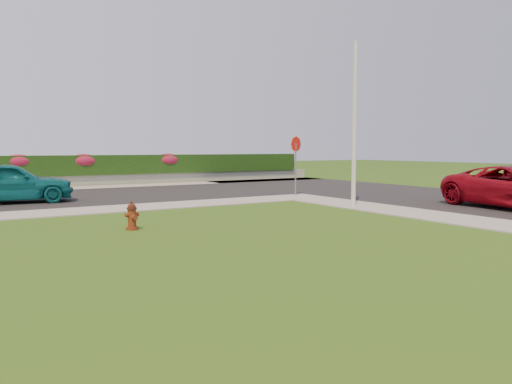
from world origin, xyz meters
TOP-DOWN VIEW (x-y plane):
  - ground at (0.00, 0.00)m, footprint 120.00×120.00m
  - street_right at (12.00, 4.00)m, footprint 8.00×32.00m
  - curb_corner at (7.00, 9.00)m, footprint 2.00×2.00m
  - sidewalk_beyond at (-1.00, 19.00)m, footprint 34.00×2.00m
  - retaining_wall at (-1.00, 20.50)m, footprint 34.00×0.40m
  - hedge at (-1.00, 20.60)m, footprint 32.00×0.90m
  - fire_hydrant at (-1.62, 4.51)m, footprint 0.38×0.36m
  - sedan_teal at (-3.65, 12.74)m, footprint 4.67×2.22m
  - utility_pole at (6.72, 5.34)m, footprint 0.16×0.16m
  - stop_sign at (7.26, 9.54)m, footprint 0.70×0.19m
  - flower_clump_d at (-2.39, 20.50)m, footprint 1.43×0.92m
  - flower_clump_e at (0.88, 20.50)m, footprint 1.52×0.98m
  - flower_clump_f at (5.78, 20.50)m, footprint 1.51×0.97m

SIDE VIEW (x-z plane):
  - ground at x=0.00m, z-range 0.00..0.00m
  - street_right at x=12.00m, z-range 0.00..0.04m
  - curb_corner at x=7.00m, z-range 0.00..0.04m
  - sidewalk_beyond at x=-1.00m, z-range 0.00..0.04m
  - retaining_wall at x=-1.00m, z-range 0.00..0.60m
  - fire_hydrant at x=-1.62m, z-range -0.02..0.71m
  - sedan_teal at x=-3.65m, z-range 0.04..1.58m
  - hedge at x=-1.00m, z-range 0.60..1.70m
  - flower_clump_e at x=0.88m, z-range 1.02..1.78m
  - flower_clump_f at x=5.78m, z-range 1.02..1.78m
  - flower_clump_d at x=-2.39m, z-range 1.06..1.77m
  - stop_sign at x=7.26m, z-range 0.64..3.26m
  - utility_pole at x=6.72m, z-range 0.00..5.79m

